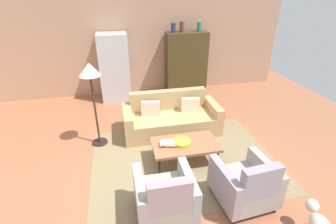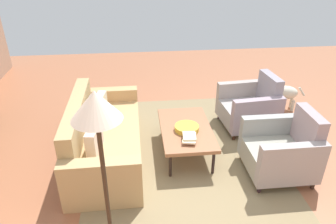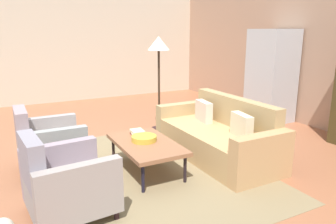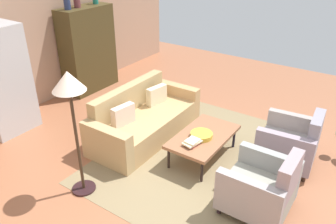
# 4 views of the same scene
# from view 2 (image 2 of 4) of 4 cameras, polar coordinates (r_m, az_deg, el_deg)

# --- Properties ---
(ground_plane) EXTENTS (10.83, 10.83, 0.00)m
(ground_plane) POSITION_cam_2_polar(r_m,az_deg,el_deg) (4.21, 5.39, -11.19)
(ground_plane) COLOR #9D5E3F
(area_rug) EXTENTS (3.40, 2.60, 0.01)m
(area_rug) POSITION_cam_2_polar(r_m,az_deg,el_deg) (4.60, 2.53, -7.14)
(area_rug) COLOR #847251
(area_rug) RESTS_ON ground
(couch) EXTENTS (2.11, 0.91, 0.86)m
(couch) POSITION_cam_2_polar(r_m,az_deg,el_deg) (4.43, -12.14, -4.89)
(couch) COLOR tan
(couch) RESTS_ON ground
(coffee_table) EXTENTS (1.20, 0.70, 0.40)m
(coffee_table) POSITION_cam_2_polar(r_m,az_deg,el_deg) (4.41, 3.27, -3.26)
(coffee_table) COLOR black
(coffee_table) RESTS_ON ground
(armchair_left) EXTENTS (0.80, 0.80, 0.88)m
(armchair_left) POSITION_cam_2_polar(r_m,az_deg,el_deg) (4.28, 20.31, -6.61)
(armchair_left) COLOR black
(armchair_left) RESTS_ON ground
(armchair_right) EXTENTS (0.87, 0.87, 0.88)m
(armchair_right) POSITION_cam_2_polar(r_m,az_deg,el_deg) (5.22, 14.95, 0.79)
(armchair_right) COLOR #351E14
(armchair_right) RESTS_ON ground
(fruit_bowl) EXTENTS (0.33, 0.33, 0.07)m
(fruit_bowl) POSITION_cam_2_polar(r_m,az_deg,el_deg) (4.31, 3.44, -2.92)
(fruit_bowl) COLOR gold
(fruit_bowl) RESTS_ON coffee_table
(book_stack) EXTENTS (0.31, 0.22, 0.08)m
(book_stack) POSITION_cam_2_polar(r_m,az_deg,el_deg) (4.10, 3.89, -4.69)
(book_stack) COLOR brown
(book_stack) RESTS_ON coffee_table
(floor_lamp) EXTENTS (0.40, 0.40, 1.72)m
(floor_lamp) POSITION_cam_2_polar(r_m,az_deg,el_deg) (2.47, -12.68, -2.00)
(floor_lamp) COLOR black
(floor_lamp) RESTS_ON ground
(dog) EXTENTS (0.34, 0.69, 0.48)m
(dog) POSITION_cam_2_polar(r_m,az_deg,el_deg) (6.01, 20.20, 3.35)
(dog) COLOR beige
(dog) RESTS_ON ground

